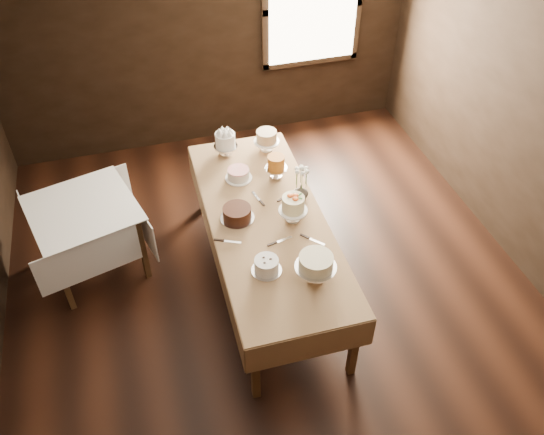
{
  "coord_description": "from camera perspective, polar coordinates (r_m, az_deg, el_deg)",
  "views": [
    {
      "loc": [
        -0.99,
        -3.25,
        4.2
      ],
      "look_at": [
        0.0,
        0.2,
        0.95
      ],
      "focal_mm": 36.88,
      "sensor_mm": 36.0,
      "label": 1
    }
  ],
  "objects": [
    {
      "name": "side_table",
      "position": [
        5.52,
        -18.65,
        0.22
      ],
      "size": [
        1.16,
        1.16,
        0.8
      ],
      "rotation": [
        0.0,
        0.0,
        0.27
      ],
      "color": "#452C16",
      "rests_on": "ground"
    },
    {
      "name": "cake_server_c",
      "position": [
        5.28,
        -1.64,
        2.21
      ],
      "size": [
        0.08,
        0.24,
        0.01
      ],
      "primitive_type": "cube",
      "rotation": [
        0.0,
        0.0,
        1.79
      ],
      "color": "silver",
      "rests_on": "display_table"
    },
    {
      "name": "cake_cream",
      "position": [
        4.48,
        4.47,
        -5.11
      ],
      "size": [
        0.38,
        0.38,
        0.24
      ],
      "color": "silver",
      "rests_on": "display_table"
    },
    {
      "name": "cake_lattice",
      "position": [
        5.47,
        -3.44,
        4.38
      ],
      "size": [
        0.28,
        0.28,
        0.1
      ],
      "color": "white",
      "rests_on": "display_table"
    },
    {
      "name": "cake_speckled",
      "position": [
        5.82,
        -0.56,
        7.78
      ],
      "size": [
        0.27,
        0.27,
        0.24
      ],
      "color": "white",
      "rests_on": "display_table"
    },
    {
      "name": "cake_meringue",
      "position": [
        5.77,
        -4.76,
        7.42
      ],
      "size": [
        0.28,
        0.28,
        0.26
      ],
      "color": "silver",
      "rests_on": "display_table"
    },
    {
      "name": "cake_flowers",
      "position": [
        4.96,
        2.16,
        0.8
      ],
      "size": [
        0.28,
        0.28,
        0.27
      ],
      "color": "white",
      "rests_on": "display_table"
    },
    {
      "name": "cake_chocolate",
      "position": [
        5.01,
        -3.59,
        0.39
      ],
      "size": [
        0.31,
        0.31,
        0.12
      ],
      "color": "silver",
      "rests_on": "display_table"
    },
    {
      "name": "display_table",
      "position": [
        5.08,
        -0.56,
        -0.6
      ],
      "size": [
        1.06,
        2.63,
        0.81
      ],
      "rotation": [
        0.0,
        0.0,
        -0.01
      ],
      "color": "#452C16",
      "rests_on": "ground"
    },
    {
      "name": "flower_vase",
      "position": [
        5.22,
        2.96,
        2.61
      ],
      "size": [
        0.17,
        0.17,
        0.15
      ],
      "primitive_type": "imported",
      "rotation": [
        0.0,
        0.0,
        3.39
      ],
      "color": "#2D2823",
      "rests_on": "display_table"
    },
    {
      "name": "cake_server_e",
      "position": [
        4.83,
        -4.04,
        -2.49
      ],
      "size": [
        0.23,
        0.12,
        0.01
      ],
      "primitive_type": "cube",
      "rotation": [
        0.0,
        0.0,
        -0.43
      ],
      "color": "silver",
      "rests_on": "display_table"
    },
    {
      "name": "cake_caramel",
      "position": [
        5.44,
        0.41,
        5.07
      ],
      "size": [
        0.22,
        0.22,
        0.26
      ],
      "color": "silver",
      "rests_on": "display_table"
    },
    {
      "name": "floor",
      "position": [
        5.4,
        0.59,
        -8.87
      ],
      "size": [
        5.0,
        6.0,
        0.01
      ],
      "primitive_type": "cube",
      "color": "black",
      "rests_on": "ground"
    },
    {
      "name": "wall_back",
      "position": [
        6.92,
        -6.76,
        18.01
      ],
      "size": [
        5.0,
        0.02,
        2.8
      ],
      "primitive_type": "cube",
      "color": "black",
      "rests_on": "ground"
    },
    {
      "name": "cake_server_a",
      "position": [
        4.84,
        1.28,
        -2.25
      ],
      "size": [
        0.24,
        0.07,
        0.01
      ],
      "primitive_type": "cube",
      "rotation": [
        0.0,
        0.0,
        0.21
      ],
      "color": "silver",
      "rests_on": "display_table"
    },
    {
      "name": "window",
      "position": [
        7.1,
        4.24,
        20.55
      ],
      "size": [
        1.1,
        0.05,
        1.3
      ],
      "primitive_type": "cube",
      "color": "#FFEABF",
      "rests_on": "wall_back"
    },
    {
      "name": "ceiling",
      "position": [
        3.68,
        0.92,
        19.75
      ],
      "size": [
        5.0,
        6.0,
        0.01
      ],
      "primitive_type": "cube",
      "color": "beige",
      "rests_on": "wall_back"
    },
    {
      "name": "cake_server_b",
      "position": [
        4.84,
        4.62,
        -2.47
      ],
      "size": [
        0.18,
        0.19,
        0.01
      ],
      "primitive_type": "cube",
      "rotation": [
        0.0,
        0.0,
        -0.83
      ],
      "color": "silver",
      "rests_on": "display_table"
    },
    {
      "name": "cake_server_d",
      "position": [
        5.3,
        1.84,
        2.44
      ],
      "size": [
        0.22,
        0.14,
        0.01
      ],
      "primitive_type": "cube",
      "rotation": [
        0.0,
        0.0,
        0.49
      ],
      "color": "silver",
      "rests_on": "display_table"
    },
    {
      "name": "cake_swirl",
      "position": [
        4.54,
        -0.57,
        -4.96
      ],
      "size": [
        0.28,
        0.28,
        0.13
      ],
      "color": "silver",
      "rests_on": "display_table"
    },
    {
      "name": "flower_bouquet",
      "position": [
        5.1,
        3.04,
        4.29
      ],
      "size": [
        0.14,
        0.14,
        0.2
      ],
      "primitive_type": null,
      "color": "white",
      "rests_on": "flower_vase"
    }
  ]
}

